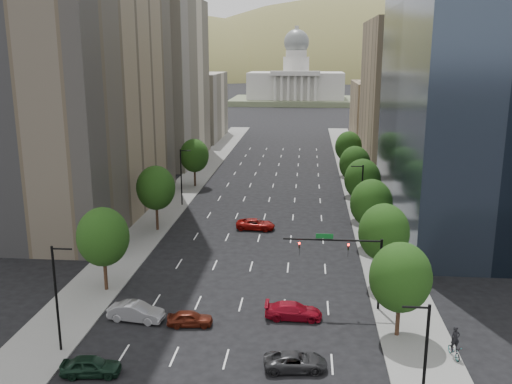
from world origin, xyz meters
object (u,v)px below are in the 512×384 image
(car_maroon, at_px, (190,318))
(car_silver, at_px, (136,312))
(car_dkgrn, at_px, (91,366))
(car_red_far, at_px, (256,224))
(car_dkgrey, at_px, (295,361))
(cyclist, at_px, (455,347))
(capitol, at_px, (296,85))
(car_red_near, at_px, (293,311))
(traffic_signal, at_px, (354,257))

(car_maroon, xyz_separation_m, car_silver, (-5.02, 0.53, 0.15))
(car_dkgrn, relative_size, car_red_far, 0.85)
(car_dkgrey, height_order, car_red_far, car_red_far)
(car_red_far, distance_m, cyclist, 37.11)
(car_dkgrn, bearing_deg, car_silver, -11.18)
(car_maroon, height_order, car_silver, car_silver)
(car_red_far, bearing_deg, capitol, 3.13)
(car_dkgrey, height_order, car_silver, car_silver)
(car_dkgrn, xyz_separation_m, car_red_near, (14.85, 10.71, -0.01))
(traffic_signal, distance_m, car_dkgrey, 12.87)
(car_dkgrn, bearing_deg, car_red_far, -20.15)
(capitol, xyz_separation_m, car_silver, (-9.00, -223.86, -7.74))
(capitol, relative_size, car_maroon, 14.89)
(car_maroon, height_order, cyclist, cyclist)
(car_red_far, bearing_deg, traffic_signal, -151.18)
(traffic_signal, xyz_separation_m, capitol, (-10.53, 219.71, 3.40))
(car_dkgrn, relative_size, cyclist, 1.71)
(traffic_signal, height_order, capitol, capitol)
(car_dkgrn, distance_m, car_silver, 9.04)
(car_dkgrey, bearing_deg, cyclist, -84.54)
(capitol, bearing_deg, car_maroon, -91.02)
(car_red_far, xyz_separation_m, cyclist, (18.73, -32.04, 0.29))
(capitol, bearing_deg, cyclist, -85.50)
(car_dkgrey, distance_m, car_maroon, 11.37)
(car_dkgrn, height_order, car_red_far, car_dkgrn)
(car_silver, distance_m, car_red_far, 29.09)
(traffic_signal, xyz_separation_m, car_dkgrn, (-20.26, -13.16, -4.41))
(car_red_near, relative_size, car_silver, 1.02)
(traffic_signal, relative_size, capitol, 0.15)
(car_red_near, bearing_deg, car_maroon, 103.56)
(capitol, bearing_deg, car_red_far, -90.23)
(capitol, relative_size, car_dkgrn, 13.44)
(car_maroon, distance_m, car_silver, 5.05)
(car_dkgrn, height_order, car_red_near, car_dkgrn)
(car_red_near, relative_size, cyclist, 1.99)
(car_dkgrn, relative_size, car_red_near, 0.86)
(car_red_near, height_order, cyclist, cyclist)
(car_dkgrey, height_order, cyclist, cyclist)
(car_silver, bearing_deg, cyclist, -91.21)
(capitol, height_order, car_silver, capitol)
(traffic_signal, height_order, car_dkgrn, traffic_signal)
(capitol, distance_m, car_dkgrn, 233.21)
(capitol, bearing_deg, car_dkgrey, -88.63)
(traffic_signal, bearing_deg, car_maroon, -162.11)
(traffic_signal, bearing_deg, car_red_near, -155.59)
(car_dkgrn, xyz_separation_m, car_red_far, (8.95, 36.92, -0.03))
(car_red_far, bearing_deg, car_maroon, 176.96)
(traffic_signal, bearing_deg, car_dkgrn, -146.99)
(car_dkgrn, distance_m, car_maroon, 10.25)
(capitol, height_order, car_maroon, capitol)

